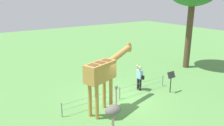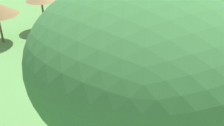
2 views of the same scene
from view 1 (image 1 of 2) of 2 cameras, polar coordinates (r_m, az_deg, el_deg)
The scene contains 6 objects.
ground_plane at distance 13.05m, azimuth 2.25°, elevation -9.28°, with size 60.00×60.00×0.00m, color #568E47.
giraffe at distance 11.08m, azimuth -2.03°, elevation -2.28°, with size 3.58×1.63×3.30m.
visitor at distance 14.08m, azimuth 6.97°, elevation -3.39°, with size 0.57×0.58×1.75m.
ostrich at distance 9.47m, azimuth 0.29°, elevation -11.93°, with size 0.70×0.56×2.25m.
info_sign at distance 14.09m, azimuth 14.72°, elevation -3.62°, with size 0.56×0.21×1.32m.
wire_fence at distance 12.96m, azimuth 1.95°, elevation -7.48°, with size 7.05×0.05×0.75m.
Camera 1 is at (-7.03, -9.38, 5.72)m, focal length 36.15 mm.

